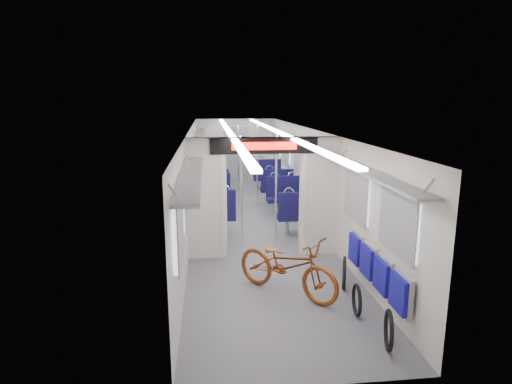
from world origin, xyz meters
TOP-DOWN VIEW (x-y plane):
  - carriage at (0.00, -0.27)m, footprint 12.00×12.02m
  - bicycle at (0.14, -3.78)m, footprint 1.74×1.73m
  - flip_bench at (1.35, -4.30)m, footprint 0.12×2.13m
  - bike_hoop_a at (1.09, -5.42)m, footprint 0.18×0.51m
  - bike_hoop_b at (0.99, -4.57)m, footprint 0.10×0.47m
  - bike_hoop_c at (1.09, -3.69)m, footprint 0.21×0.53m
  - seat_bay_near_left at (-0.93, 0.35)m, footprint 0.96×2.33m
  - seat_bay_near_right at (0.93, 0.08)m, footprint 0.92×2.13m
  - seat_bay_far_left at (-0.93, 3.26)m, footprint 0.95×2.24m
  - seat_bay_far_right at (0.93, 3.16)m, footprint 0.94×2.22m
  - stanchion_near_left at (-0.39, -1.61)m, footprint 0.04×0.04m
  - stanchion_near_right at (0.33, -1.46)m, footprint 0.04×0.04m
  - stanchion_far_left at (-0.22, 1.63)m, footprint 0.04×0.04m
  - stanchion_far_right at (0.32, 1.77)m, footprint 0.04×0.04m

SIDE VIEW (x-z plane):
  - bike_hoop_b at x=0.99m, z-range -0.03..0.44m
  - bike_hoop_a at x=1.09m, z-range -0.03..0.49m
  - bike_hoop_c at x=1.09m, z-range -0.03..0.51m
  - bicycle at x=0.14m, z-range 0.00..0.95m
  - seat_bay_near_right at x=0.93m, z-range -0.01..1.11m
  - seat_bay_far_right at x=0.93m, z-range -0.01..1.13m
  - seat_bay_far_left at x=-0.93m, z-range -0.01..1.14m
  - seat_bay_near_left at x=-0.93m, z-range -0.01..1.16m
  - flip_bench at x=1.35m, z-range 0.31..0.85m
  - stanchion_near_left at x=-0.39m, z-range 0.00..2.30m
  - stanchion_near_right at x=0.33m, z-range 0.00..2.30m
  - stanchion_far_left at x=-0.22m, z-range 0.00..2.30m
  - stanchion_far_right at x=0.32m, z-range 0.00..2.30m
  - carriage at x=0.00m, z-range 0.35..2.66m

